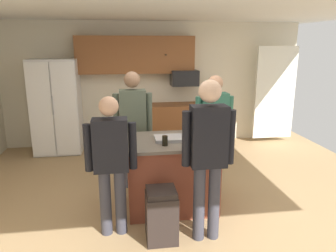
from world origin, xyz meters
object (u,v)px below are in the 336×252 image
Objects in this scene: glass_pilsner at (165,141)px; trash_bin at (161,215)px; glass_dark_ale at (197,131)px; tumbler_amber at (185,129)px; refrigerator at (57,107)px; person_guest_left at (208,150)px; mug_blue_stoneware at (194,135)px; person_guest_by_door at (214,124)px; kitchen_island at (171,173)px; person_elder_center at (111,158)px; microwave_over_range at (184,78)px; serving_tray at (172,138)px; person_guest_right at (133,122)px.

glass_pilsner is 0.87m from trash_bin.
tumbler_amber is (-0.13, 0.11, 0.00)m from glass_dark_ale.
person_guest_left is at bearing -57.31° from refrigerator.
glass_pilsner is at bearing 16.22° from person_guest_left.
trash_bin is (-0.52, -0.74, -0.69)m from mug_blue_stoneware.
person_guest_by_door is 2.80× the size of trash_bin.
trash_bin is (1.67, -3.34, -0.63)m from refrigerator.
tumbler_amber is at bearing -4.84° from person_guest_by_door.
kitchen_island is 1.02m from person_elder_center.
kitchen_island is 1.04m from person_guest_by_door.
microwave_over_range is 2.23m from person_guest_by_door.
kitchen_island is at bearing -160.31° from glass_dark_ale.
person_elder_center is at bearing -69.93° from refrigerator.
person_guest_by_door is 3.88× the size of serving_tray.
kitchen_island is 10.37× the size of glass_pilsner.
person_guest_right reaches higher than trash_bin.
person_elder_center is at bearing -1.32° from person_guest_by_door.
person_guest_by_door is 0.58m from tumbler_amber.
refrigerator is 3.33m from person_elder_center.
person_guest_right is (1.44, -1.90, 0.09)m from refrigerator.
trash_bin is at bearing -23.74° from person_guest_right.
person_guest_by_door is at bearing 51.47° from mug_blue_stoneware.
refrigerator is at bearing 131.90° from tumbler_amber.
serving_tray is 0.72× the size of trash_bin.
microwave_over_range is at bearing 74.49° from glass_pilsner.
kitchen_island is at bearing 0.00° from person_guest_right.
trash_bin is (0.23, -1.44, -0.72)m from person_guest_right.
glass_dark_ale is 0.94× the size of tumbler_amber.
person_guest_right is 14.33× the size of glass_pilsner.
person_elder_center is 1.18m from mug_blue_stoneware.
tumbler_amber is (-0.04, 1.01, -0.04)m from person_guest_left.
microwave_over_range is at bearing 81.47° from mug_blue_stoneware.
tumbler_amber is at bearing -17.17° from person_guest_left.
tumbler_amber is at bearing 140.73° from glass_dark_ale.
person_elder_center is 3.65× the size of serving_tray.
serving_tray is (0.46, -0.71, -0.06)m from person_guest_right.
tumbler_amber is 0.33m from serving_tray.
person_elder_center is (1.14, -3.13, -0.01)m from refrigerator.
kitchen_island is at bearing -104.48° from microwave_over_range.
microwave_over_range is 2.78m from mug_blue_stoneware.
glass_pilsner is at bearing -116.80° from kitchen_island.
person_guest_left reaches higher than person_elder_center.
person_guest_by_door is 1.73m from trash_bin.
refrigerator is at bearing 122.10° from glass_pilsner.
kitchen_island is 2.90× the size of serving_tray.
person_guest_left is at bearing -87.70° from tumbler_amber.
refrigerator is 15.39× the size of glass_dark_ale.
person_guest_left is 1.39m from person_guest_by_door.
person_guest_right is 1.00m from glass_pilsner.
glass_dark_ale is (-0.36, -0.42, 0.02)m from person_guest_by_door.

